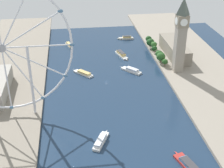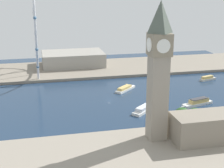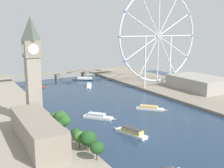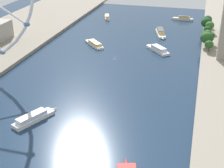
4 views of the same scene
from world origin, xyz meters
name	(u,v)px [view 2 (image 2 of 4)]	position (x,y,z in m)	size (l,w,h in m)	color
ground_plane	(109,100)	(0.00, 0.00, 0.00)	(402.40, 402.40, 0.00)	#1E334C
riverbank_left	(151,161)	(-116.20, 0.00, 1.50)	(90.00, 520.00, 3.00)	gray
riverbank_right	(89,69)	(116.20, 0.00, 1.50)	(90.00, 520.00, 3.00)	gray
clock_tower	(159,70)	(-89.37, -12.41, 49.64)	(14.03, 14.03, 89.60)	gray
tree_row_embankment	(216,113)	(-75.16, -63.92, 11.10)	(13.49, 87.11, 13.85)	#513823
ferris_wheel	(34,13)	(99.13, 61.10, 71.04)	(127.60, 3.20, 131.80)	silver
riverside_hall	(73,59)	(133.57, 17.15, 11.32)	(49.87, 75.62, 16.64)	gray
tour_boat_1	(125,89)	(25.97, -22.27, 1.80)	(25.26, 26.35, 4.28)	white
tour_boat_3	(198,102)	(-29.26, -72.64, 2.44)	(14.50, 34.31, 5.94)	white
tour_boat_4	(144,109)	(-33.73, -22.50, 2.02)	(24.88, 27.23, 4.96)	white
tour_boat_6	(208,78)	(41.97, -120.50, 2.02)	(10.94, 23.30, 4.74)	beige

